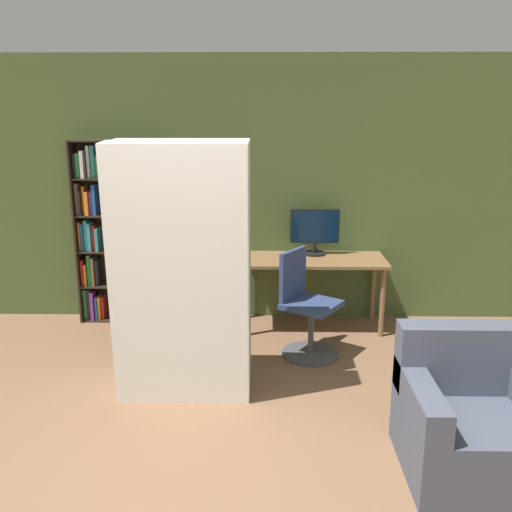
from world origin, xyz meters
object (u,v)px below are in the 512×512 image
(monitor, at_px, (315,230))
(bookshelf, at_px, (106,232))
(mattress_near, at_px, (181,277))
(armchair, at_px, (472,419))
(office_chair, at_px, (306,313))
(mattress_far, at_px, (186,267))

(monitor, relative_size, bookshelf, 0.26)
(mattress_near, height_order, armchair, mattress_near)
(office_chair, height_order, mattress_near, mattress_near)
(mattress_near, bearing_deg, monitor, 56.33)
(office_chair, relative_size, mattress_far, 0.49)
(mattress_far, bearing_deg, mattress_near, -90.00)
(mattress_near, bearing_deg, bookshelf, 120.94)
(monitor, xyz_separation_m, office_chair, (-0.13, -0.84, -0.58))
(mattress_near, relative_size, mattress_far, 1.00)
(monitor, height_order, bookshelf, bookshelf)
(office_chair, xyz_separation_m, bookshelf, (-2.02, 0.88, 0.54))
(office_chair, xyz_separation_m, mattress_near, (-0.99, -0.84, 0.59))
(armchair, bearing_deg, bookshelf, 139.11)
(mattress_far, xyz_separation_m, armchair, (1.90, -1.11, -0.66))
(office_chair, relative_size, mattress_near, 0.49)
(office_chair, relative_size, bookshelf, 0.51)
(bookshelf, height_order, mattress_near, mattress_near)
(armchair, bearing_deg, monitor, 107.36)
(mattress_far, relative_size, armchair, 2.31)
(bookshelf, distance_m, mattress_far, 1.76)
(bookshelf, xyz_separation_m, armchair, (2.93, -2.54, -0.62))
(mattress_near, xyz_separation_m, mattress_far, (0.00, 0.29, -0.00))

